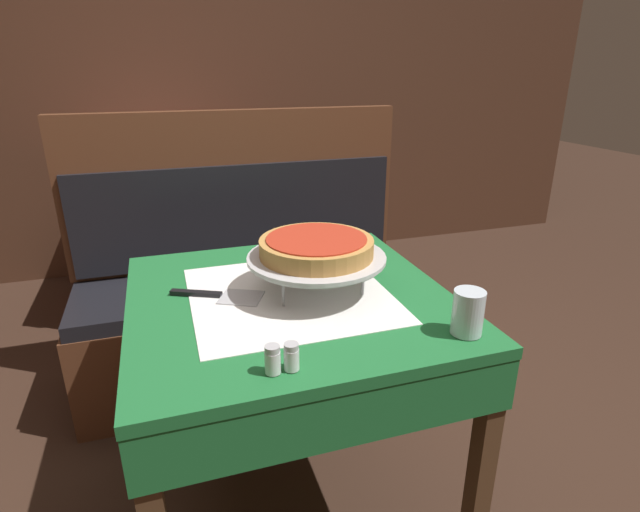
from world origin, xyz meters
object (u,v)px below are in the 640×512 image
(pizza_server, at_px, (220,296))
(dining_table_rear, at_px, (162,192))
(pepper_shaker, at_px, (291,357))
(water_glass_near, at_px, (468,312))
(deep_dish_pizza, at_px, (317,247))
(salt_shaker, at_px, (273,360))
(condiment_caddy, at_px, (144,169))
(dining_table_front, at_px, (290,327))
(booth_bench, at_px, (250,305))
(pizza_pan_stand, at_px, (317,259))

(pizza_server, bearing_deg, dining_table_rear, 93.88)
(dining_table_rear, bearing_deg, pepper_shaker, -84.29)
(pizza_server, distance_m, water_glass_near, 0.64)
(deep_dish_pizza, relative_size, water_glass_near, 2.87)
(salt_shaker, xyz_separation_m, pepper_shaker, (0.04, 0.00, -0.00))
(deep_dish_pizza, distance_m, salt_shaker, 0.41)
(pepper_shaker, distance_m, condiment_caddy, 2.08)
(dining_table_rear, height_order, deep_dish_pizza, deep_dish_pizza)
(dining_table_front, height_order, salt_shaker, salt_shaker)
(deep_dish_pizza, bearing_deg, water_glass_near, -51.78)
(booth_bench, bearing_deg, dining_table_front, -91.35)
(water_glass_near, bearing_deg, dining_table_rear, 106.68)
(condiment_caddy, bearing_deg, dining_table_front, -77.49)
(pizza_pan_stand, height_order, salt_shaker, pizza_pan_stand)
(dining_table_front, distance_m, condiment_caddy, 1.76)
(dining_table_front, bearing_deg, booth_bench, 88.65)
(dining_table_front, height_order, booth_bench, booth_bench)
(pepper_shaker, bearing_deg, dining_table_rear, 95.71)
(booth_bench, bearing_deg, pizza_pan_stand, -85.94)
(dining_table_front, bearing_deg, pizza_pan_stand, -0.55)
(salt_shaker, relative_size, condiment_caddy, 0.36)
(booth_bench, bearing_deg, water_glass_near, -74.52)
(salt_shaker, bearing_deg, condiment_caddy, 97.04)
(dining_table_rear, distance_m, salt_shaker, 2.15)
(dining_table_front, height_order, water_glass_near, water_glass_near)
(dining_table_front, xyz_separation_m, condiment_caddy, (-0.38, 1.71, 0.15))
(dining_table_front, relative_size, deep_dish_pizza, 2.77)
(pizza_server, relative_size, pepper_shaker, 4.22)
(pizza_pan_stand, relative_size, pepper_shaker, 6.32)
(dining_table_rear, height_order, booth_bench, booth_bench)
(dining_table_front, bearing_deg, salt_shaker, -109.84)
(water_glass_near, relative_size, salt_shaker, 1.74)
(dining_table_rear, relative_size, booth_bench, 0.57)
(booth_bench, xyz_separation_m, pepper_shaker, (-0.11, -1.16, 0.45))
(dining_table_front, bearing_deg, condiment_caddy, 102.51)
(pizza_server, bearing_deg, pepper_shaker, -76.19)
(salt_shaker, bearing_deg, water_glass_near, 2.23)
(dining_table_front, bearing_deg, water_glass_near, -44.45)
(dining_table_front, relative_size, water_glass_near, 7.95)
(water_glass_near, bearing_deg, pepper_shaker, -177.56)
(booth_bench, relative_size, salt_shaker, 23.86)
(water_glass_near, bearing_deg, booth_bench, 105.48)
(dining_table_front, height_order, deep_dish_pizza, deep_dish_pizza)
(deep_dish_pizza, height_order, condiment_caddy, condiment_caddy)
(pizza_pan_stand, height_order, pepper_shaker, pizza_pan_stand)
(booth_bench, height_order, pizza_server, booth_bench)
(booth_bench, height_order, pizza_pan_stand, booth_bench)
(dining_table_rear, height_order, pizza_server, pizza_server)
(water_glass_near, bearing_deg, salt_shaker, -177.77)
(dining_table_rear, bearing_deg, water_glass_near, -73.32)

